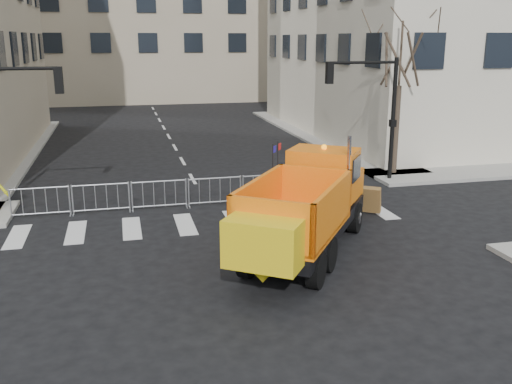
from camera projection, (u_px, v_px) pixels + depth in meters
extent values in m
plane|color=black|center=(253.00, 286.00, 14.64)|extent=(120.00, 120.00, 0.00)
cube|color=gray|center=(204.00, 197.00, 22.60)|extent=(64.00, 5.00, 0.15)
cylinder|color=black|center=(393.00, 121.00, 24.78)|extent=(0.18, 0.18, 5.40)
cube|color=black|center=(307.00, 225.00, 16.78)|extent=(5.39, 6.47, 0.40)
cylinder|color=black|center=(300.00, 212.00, 19.30)|extent=(0.82, 0.99, 0.99)
cylinder|color=black|center=(355.00, 218.00, 18.64)|extent=(0.82, 0.99, 0.99)
cylinder|color=black|center=(263.00, 245.00, 16.16)|extent=(0.82, 0.99, 0.99)
cylinder|color=black|center=(328.00, 254.00, 15.50)|extent=(0.82, 0.99, 0.99)
cylinder|color=black|center=(248.00, 259.00, 15.11)|extent=(0.82, 0.99, 0.99)
cylinder|color=black|center=(316.00, 270.00, 14.45)|extent=(0.82, 0.99, 0.99)
cube|color=orange|center=(332.00, 182.00, 19.20)|extent=(2.36, 2.25, 0.90)
cube|color=orange|center=(323.00, 174.00, 18.01)|extent=(2.51, 2.36, 1.61)
cylinder|color=silver|center=(348.00, 171.00, 16.99)|extent=(0.13, 0.13, 2.15)
cube|color=orange|center=(295.00, 206.00, 15.41)|extent=(4.10, 4.51, 1.48)
cube|color=yellow|center=(263.00, 244.00, 13.31)|extent=(1.98, 1.76, 1.16)
cube|color=brown|center=(341.00, 197.00, 20.80)|extent=(2.65, 2.07, 1.01)
imported|color=black|center=(353.00, 193.00, 20.18)|extent=(0.75, 0.62, 1.75)
imported|color=black|center=(339.00, 180.00, 22.14)|extent=(1.02, 0.94, 1.69)
imported|color=black|center=(351.00, 199.00, 19.64)|extent=(1.03, 0.85, 1.64)
cube|color=#AE0D13|center=(301.00, 171.00, 24.39)|extent=(0.57, 0.55, 1.10)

